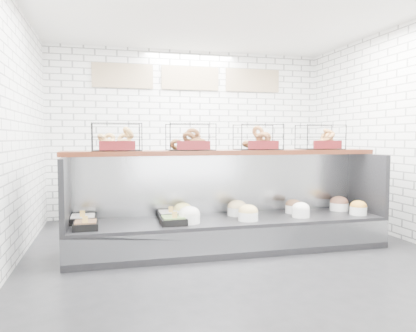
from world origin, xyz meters
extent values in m
plane|color=black|center=(0.00, 0.00, 0.00)|extent=(5.50, 5.50, 0.00)
cube|color=white|center=(0.00, 2.75, 1.50)|extent=(5.00, 0.02, 3.00)
cube|color=white|center=(-2.50, 0.00, 1.50)|extent=(0.02, 5.50, 3.00)
cube|color=white|center=(2.50, 0.00, 1.50)|extent=(0.02, 5.50, 3.00)
cube|color=white|center=(0.00, 0.00, 3.00)|extent=(5.00, 5.50, 0.02)
cube|color=tan|center=(-1.20, 2.72, 2.50)|extent=(1.05, 0.03, 0.42)
cube|color=tan|center=(0.00, 2.72, 2.50)|extent=(1.05, 0.03, 0.42)
cube|color=tan|center=(1.20, 2.72, 2.50)|extent=(1.05, 0.03, 0.42)
cube|color=black|center=(0.00, 0.30, 0.20)|extent=(4.00, 0.90, 0.40)
cube|color=#93969B|center=(0.00, -0.14, 0.22)|extent=(4.00, 0.03, 0.28)
cube|color=#93969B|center=(0.00, 0.71, 0.80)|extent=(4.00, 0.08, 0.80)
cube|color=black|center=(-1.97, 0.30, 0.80)|extent=(0.06, 0.90, 0.80)
cube|color=black|center=(1.97, 0.30, 0.80)|extent=(0.06, 0.90, 0.80)
cube|color=black|center=(-1.74, 0.09, 0.44)|extent=(0.27, 0.27, 0.08)
cube|color=brown|center=(-1.74, 0.09, 0.48)|extent=(0.23, 0.23, 0.04)
cube|color=#ECB852|center=(-1.74, 0.00, 0.53)|extent=(0.06, 0.01, 0.08)
cube|color=black|center=(-1.79, 0.46, 0.44)|extent=(0.32, 0.32, 0.08)
cube|color=white|center=(-1.79, 0.46, 0.48)|extent=(0.27, 0.27, 0.04)
cube|color=#ECB852|center=(-1.79, 0.35, 0.53)|extent=(0.06, 0.01, 0.08)
cube|color=black|center=(-0.75, 0.11, 0.44)|extent=(0.30, 0.30, 0.08)
cube|color=olive|center=(-0.75, 0.11, 0.48)|extent=(0.25, 0.25, 0.04)
cube|color=#ECB852|center=(-0.75, 0.01, 0.53)|extent=(0.06, 0.01, 0.08)
cube|color=black|center=(-0.74, 0.49, 0.44)|extent=(0.30, 0.30, 0.08)
cube|color=white|center=(-0.74, 0.49, 0.48)|extent=(0.25, 0.25, 0.04)
cube|color=#ECB852|center=(-0.74, 0.38, 0.53)|extent=(0.06, 0.01, 0.08)
cylinder|color=white|center=(-0.56, 0.14, 0.46)|extent=(0.26, 0.26, 0.11)
ellipsoid|color=silver|center=(-0.56, 0.14, 0.52)|extent=(0.26, 0.26, 0.18)
cylinder|color=white|center=(-0.57, 0.46, 0.46)|extent=(0.24, 0.24, 0.11)
ellipsoid|color=#F4EA7D|center=(-0.57, 0.46, 0.52)|extent=(0.23, 0.23, 0.16)
cylinder|color=white|center=(0.18, 0.11, 0.46)|extent=(0.25, 0.25, 0.11)
ellipsoid|color=#DBBA6F|center=(0.18, 0.11, 0.52)|extent=(0.24, 0.24, 0.17)
cylinder|color=white|center=(0.15, 0.46, 0.46)|extent=(0.26, 0.26, 0.11)
ellipsoid|color=tan|center=(0.15, 0.46, 0.52)|extent=(0.25, 0.25, 0.18)
cylinder|color=white|center=(0.91, 0.15, 0.46)|extent=(0.23, 0.23, 0.11)
ellipsoid|color=white|center=(0.91, 0.15, 0.52)|extent=(0.22, 0.22, 0.16)
cylinder|color=white|center=(0.95, 0.43, 0.46)|extent=(0.21, 0.21, 0.11)
ellipsoid|color=brown|center=(0.95, 0.43, 0.52)|extent=(0.21, 0.21, 0.15)
cylinder|color=white|center=(1.73, 0.11, 0.46)|extent=(0.22, 0.22, 0.11)
ellipsoid|color=orange|center=(1.73, 0.11, 0.52)|extent=(0.22, 0.22, 0.15)
cylinder|color=white|center=(1.66, 0.45, 0.46)|extent=(0.25, 0.25, 0.11)
ellipsoid|color=brown|center=(1.66, 0.45, 0.52)|extent=(0.25, 0.25, 0.17)
cube|color=#451B0E|center=(0.00, 0.52, 1.23)|extent=(4.10, 0.50, 0.06)
cube|color=black|center=(-1.38, 0.52, 1.43)|extent=(0.60, 0.38, 0.34)
cube|color=#581012|center=(-1.38, 0.32, 1.33)|extent=(0.42, 0.02, 0.11)
cube|color=black|center=(-0.46, 0.52, 1.43)|extent=(0.60, 0.38, 0.34)
cube|color=#581012|center=(-0.46, 0.32, 1.33)|extent=(0.42, 0.02, 0.11)
cube|color=black|center=(0.46, 0.52, 1.43)|extent=(0.60, 0.38, 0.34)
cube|color=#581012|center=(0.46, 0.32, 1.33)|extent=(0.42, 0.02, 0.11)
cube|color=black|center=(1.38, 0.52, 1.43)|extent=(0.60, 0.38, 0.34)
cube|color=#581012|center=(1.38, 0.32, 1.33)|extent=(0.42, 0.02, 0.11)
cube|color=#93969B|center=(0.00, 2.43, 0.45)|extent=(4.00, 0.60, 0.90)
cube|color=black|center=(-1.26, 2.38, 1.02)|extent=(0.40, 0.30, 0.24)
cube|color=silver|center=(-0.51, 2.48, 0.99)|extent=(0.35, 0.28, 0.18)
cylinder|color=#D05E34|center=(0.58, 2.48, 1.01)|extent=(0.09, 0.09, 0.22)
cube|color=black|center=(1.14, 2.47, 1.05)|extent=(0.30, 0.30, 0.30)
camera|label=1|loc=(-1.52, -4.56, 1.42)|focal=35.00mm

